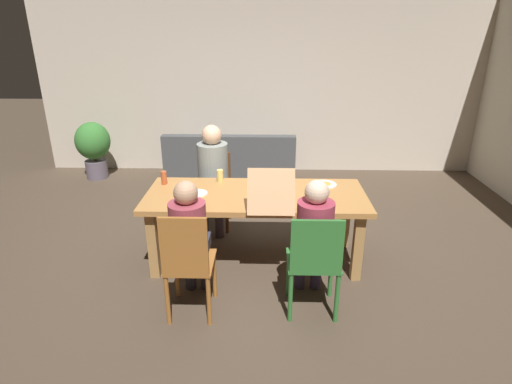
{
  "coord_description": "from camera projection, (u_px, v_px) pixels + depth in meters",
  "views": [
    {
      "loc": [
        0.1,
        -3.82,
        2.3
      ],
      "look_at": [
        0.0,
        0.1,
        0.72
      ],
      "focal_mm": 29.32,
      "sensor_mm": 36.0,
      "label": 1
    }
  ],
  "objects": [
    {
      "name": "drinking_glass_0",
      "position": [
        220.0,
        176.0,
        4.43
      ],
      "size": [
        0.07,
        0.07,
        0.13
      ],
      "primitive_type": "cylinder",
      "color": "#DCC467",
      "rests_on": "dining_table"
    },
    {
      "name": "person_2",
      "position": [
        313.0,
        233.0,
        3.46
      ],
      "size": [
        0.3,
        0.51,
        1.19
      ],
      "color": "#392C48",
      "rests_on": "ground"
    },
    {
      "name": "plate_0",
      "position": [
        325.0,
        184.0,
        4.36
      ],
      "size": [
        0.25,
        0.25,
        0.03
      ],
      "color": "white",
      "rests_on": "dining_table"
    },
    {
      "name": "ground_plane",
      "position": [
        256.0,
        259.0,
        4.41
      ],
      "size": [
        20.0,
        20.0,
        0.0
      ],
      "primitive_type": "plane",
      "color": "#493A2D"
    },
    {
      "name": "person_0",
      "position": [
        212.0,
        169.0,
        4.83
      ],
      "size": [
        0.35,
        0.52,
        1.25
      ],
      "color": "#413842",
      "rests_on": "ground"
    },
    {
      "name": "pizza_box_0",
      "position": [
        271.0,
        197.0,
        3.91
      ],
      "size": [
        0.42,
        0.61,
        0.39
      ],
      "color": "tan",
      "rests_on": "dining_table"
    },
    {
      "name": "plate_1",
      "position": [
        197.0,
        193.0,
        4.13
      ],
      "size": [
        0.2,
        0.2,
        0.01
      ],
      "color": "white",
      "rests_on": "dining_table"
    },
    {
      "name": "dining_table",
      "position": [
        256.0,
        202.0,
        4.17
      ],
      "size": [
        2.18,
        0.9,
        0.75
      ],
      "color": "#B2793F",
      "rests_on": "ground"
    },
    {
      "name": "person_1",
      "position": [
        190.0,
        235.0,
        3.44
      ],
      "size": [
        0.3,
        0.52,
        1.19
      ],
      "color": "#2D2C37",
      "rests_on": "ground"
    },
    {
      "name": "chair_2",
      "position": [
        314.0,
        260.0,
        3.38
      ],
      "size": [
        0.43,
        0.41,
        0.94
      ],
      "color": "#2F7030",
      "rests_on": "ground"
    },
    {
      "name": "back_wall",
      "position": [
        261.0,
        80.0,
        6.64
      ],
      "size": [
        7.08,
        0.12,
        2.97
      ],
      "primitive_type": "cube",
      "color": "beige",
      "rests_on": "ground"
    },
    {
      "name": "drinking_glass_1",
      "position": [
        164.0,
        178.0,
        4.35
      ],
      "size": [
        0.06,
        0.06,
        0.14
      ],
      "primitive_type": "cylinder",
      "color": "#B5502B",
      "rests_on": "dining_table"
    },
    {
      "name": "chair_0",
      "position": [
        215.0,
        185.0,
        5.05
      ],
      "size": [
        0.39,
        0.44,
        0.88
      ],
      "color": "#583218",
      "rests_on": "ground"
    },
    {
      "name": "potted_plant",
      "position": [
        93.0,
        145.0,
        6.56
      ],
      "size": [
        0.53,
        0.53,
        0.9
      ],
      "color": "#5F5561",
      "rests_on": "ground"
    },
    {
      "name": "chair_1",
      "position": [
        188.0,
        261.0,
        3.35
      ],
      "size": [
        0.39,
        0.43,
        0.98
      ],
      "color": "#9D6029",
      "rests_on": "ground"
    },
    {
      "name": "couch",
      "position": [
        231.0,
        164.0,
        6.49
      ],
      "size": [
        1.96,
        0.77,
        0.8
      ],
      "color": "#454749",
      "rests_on": "ground"
    }
  ]
}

